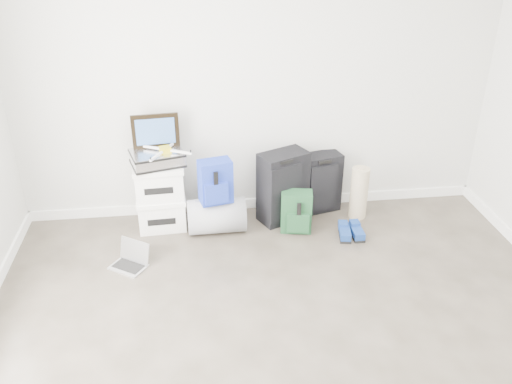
{
  "coord_description": "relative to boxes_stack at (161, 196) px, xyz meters",
  "views": [
    {
      "loc": [
        -0.61,
        -2.32,
        2.72
      ],
      "look_at": [
        -0.08,
        1.9,
        0.49
      ],
      "focal_mm": 38.0,
      "sensor_mm": 36.0,
      "label": 1
    }
  ],
  "objects": [
    {
      "name": "shoes",
      "position": [
        1.74,
        -0.42,
        -0.28
      ],
      "size": [
        0.23,
        0.27,
        0.08
      ],
      "rotation": [
        0.0,
        0.0,
        -0.11
      ],
      "color": "black",
      "rests_on": "ground"
    },
    {
      "name": "painting",
      "position": [
        -0.0,
        0.1,
        0.61
      ],
      "size": [
        0.42,
        0.07,
        0.32
      ],
      "rotation": [
        0.0,
        0.0,
        0.09
      ],
      "color": "black",
      "rests_on": "briefcase"
    },
    {
      "name": "room_envelope",
      "position": [
        0.94,
        -2.22,
        1.4
      ],
      "size": [
        4.52,
        5.02,
        2.71
      ],
      "color": "silver",
      "rests_on": "ground"
    },
    {
      "name": "duffel_bag",
      "position": [
        0.51,
        -0.17,
        -0.16
      ],
      "size": [
        0.54,
        0.34,
        0.33
      ],
      "primitive_type": "cylinder",
      "rotation": [
        0.0,
        1.57,
        0.01
      ],
      "color": "gray",
      "rests_on": "ground"
    },
    {
      "name": "rolled_rug",
      "position": [
        1.91,
        -0.06,
        -0.06
      ],
      "size": [
        0.17,
        0.17,
        0.52
      ],
      "primitive_type": "cylinder",
      "color": "tan",
      "rests_on": "ground"
    },
    {
      "name": "drone",
      "position": [
        0.08,
        -0.02,
        0.48
      ],
      "size": [
        0.48,
        0.48,
        0.05
      ],
      "rotation": [
        0.0,
        0.0,
        0.3
      ],
      "color": "gold",
      "rests_on": "briefcase"
    },
    {
      "name": "boxes_stack",
      "position": [
        0.0,
        0.0,
        0.0
      ],
      "size": [
        0.47,
        0.39,
        0.65
      ],
      "rotation": [
        0.0,
        0.0,
        0.05
      ],
      "color": "white",
      "rests_on": "ground"
    },
    {
      "name": "large_suitcase",
      "position": [
        1.16,
        -0.02,
        0.03
      ],
      "size": [
        0.52,
        0.45,
        0.7
      ],
      "rotation": [
        0.0,
        0.0,
        0.43
      ],
      "color": "black",
      "rests_on": "ground"
    },
    {
      "name": "green_backpack",
      "position": [
        1.26,
        -0.24,
        -0.13
      ],
      "size": [
        0.31,
        0.25,
        0.4
      ],
      "rotation": [
        0.0,
        0.0,
        -0.18
      ],
      "color": "#163D20",
      "rests_on": "ground"
    },
    {
      "name": "carry_on",
      "position": [
        1.57,
        0.13,
        -0.03
      ],
      "size": [
        0.42,
        0.33,
        0.6
      ],
      "rotation": [
        0.0,
        0.0,
        0.25
      ],
      "color": "black",
      "rests_on": "ground"
    },
    {
      "name": "briefcase",
      "position": [
        -0.0,
        0.0,
        0.39
      ],
      "size": [
        0.52,
        0.44,
        0.13
      ],
      "primitive_type": "cube",
      "rotation": [
        0.0,
        0.0,
        0.26
      ],
      "color": "#B2B2B7",
      "rests_on": "boxes_stack"
    },
    {
      "name": "laptop",
      "position": [
        -0.25,
        -0.63,
        -0.27
      ],
      "size": [
        0.36,
        0.34,
        0.21
      ],
      "rotation": [
        0.0,
        0.0,
        -0.6
      ],
      "color": "#BABABF",
      "rests_on": "ground"
    },
    {
      "name": "blue_backpack",
      "position": [
        0.51,
        -0.2,
        0.2
      ],
      "size": [
        0.32,
        0.27,
        0.41
      ],
      "rotation": [
        0.0,
        0.0,
        0.23
      ],
      "color": "#172F98",
      "rests_on": "duffel_bag"
    }
  ]
}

